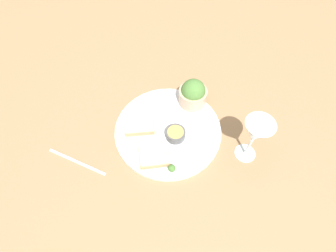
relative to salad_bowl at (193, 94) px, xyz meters
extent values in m
plane|color=#93704C|center=(0.14, 0.03, -0.06)|extent=(4.00, 4.00, 0.00)
cylinder|color=silver|center=(0.14, 0.03, -0.05)|extent=(0.34, 0.34, 0.01)
cylinder|color=tan|center=(0.00, 0.00, -0.01)|extent=(0.09, 0.09, 0.05)
sphere|color=#4C7A38|center=(0.00, 0.00, 0.01)|extent=(0.08, 0.08, 0.08)
cylinder|color=#4C4C4C|center=(0.14, 0.06, -0.03)|extent=(0.06, 0.06, 0.03)
cylinder|color=tan|center=(0.14, 0.06, -0.02)|extent=(0.05, 0.05, 0.01)
cube|color=tan|center=(0.20, -0.04, -0.03)|extent=(0.11, 0.11, 0.02)
cube|color=beige|center=(0.20, -0.04, -0.02)|extent=(0.11, 0.10, 0.01)
cube|color=tan|center=(0.23, 0.07, -0.03)|extent=(0.11, 0.10, 0.02)
cube|color=beige|center=(0.23, 0.07, -0.02)|extent=(0.10, 0.10, 0.01)
cylinder|color=silver|center=(0.02, 0.24, -0.05)|extent=(0.06, 0.06, 0.01)
cylinder|color=silver|center=(0.02, 0.24, -0.01)|extent=(0.01, 0.01, 0.08)
cone|color=silver|center=(0.02, 0.24, 0.07)|extent=(0.08, 0.08, 0.08)
sphere|color=#477533|center=(0.22, 0.14, -0.03)|extent=(0.02, 0.02, 0.02)
cube|color=silver|center=(0.41, -0.08, -0.05)|extent=(0.09, 0.18, 0.01)
camera|label=1|loc=(0.43, 0.35, 0.66)|focal=28.00mm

